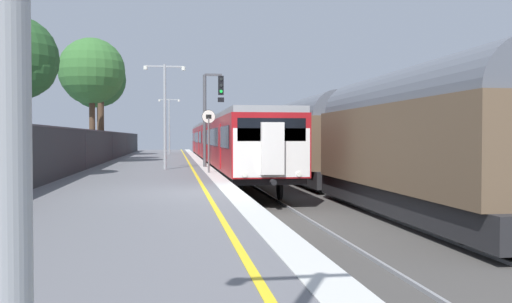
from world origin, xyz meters
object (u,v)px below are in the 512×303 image
background_tree_centre (97,82)px  background_tree_back (91,74)px  platform_lamp_mid (165,107)px  background_tree_left (99,75)px  platform_lamp_far (169,121)px  speed_limit_sign (209,133)px  freight_train_adjacent_track (345,138)px  signal_gantry (210,109)px  commuter_train_at_platform (222,141)px  background_tree_right (18,61)px

background_tree_centre → background_tree_back: background_tree_centre is taller
platform_lamp_mid → background_tree_left: background_tree_left is taller
platform_lamp_mid → background_tree_left: 12.42m
platform_lamp_mid → background_tree_back: 8.71m
background_tree_left → platform_lamp_far: bearing=72.2°
platform_lamp_far → background_tree_centre: size_ratio=0.60×
platform_lamp_mid → background_tree_centre: bearing=106.1°
platform_lamp_mid → speed_limit_sign: bearing=-56.9°
freight_train_adjacent_track → background_tree_left: background_tree_left is taller
signal_gantry → background_tree_back: background_tree_back is taller
background_tree_back → platform_lamp_far: bearing=76.2°
freight_train_adjacent_track → signal_gantry: bearing=133.2°
background_tree_left → background_tree_centre: size_ratio=0.86×
commuter_train_at_platform → freight_train_adjacent_track: (4.00, -15.54, 0.27)m
speed_limit_sign → platform_lamp_mid: (-1.93, 2.96, 1.28)m
commuter_train_at_platform → platform_lamp_far: platform_lamp_far is taller
background_tree_centre → platform_lamp_far: bearing=39.7°
commuter_train_at_platform → speed_limit_sign: bearing=-97.2°
signal_gantry → platform_lamp_far: size_ratio=0.94×
platform_lamp_mid → background_tree_centre: 21.49m
background_tree_left → background_tree_back: size_ratio=1.00×
speed_limit_sign → platform_lamp_far: bearing=93.9°
speed_limit_sign → background_tree_centre: bearing=108.5°
freight_train_adjacent_track → background_tree_centre: 28.29m
speed_limit_sign → background_tree_right: (-7.20, -2.42, 2.62)m
background_tree_centre → background_tree_right: 25.86m
signal_gantry → background_tree_right: bearing=-136.1°
background_tree_back → platform_lamp_mid: bearing=-57.8°
background_tree_right → background_tree_left: bearing=87.4°
commuter_train_at_platform → platform_lamp_mid: (-3.77, -11.64, 1.76)m
freight_train_adjacent_track → background_tree_back: background_tree_back is taller
signal_gantry → background_tree_left: 11.86m
commuter_train_at_platform → speed_limit_sign: 14.72m
platform_lamp_far → background_tree_right: size_ratio=0.86×
background_tree_left → background_tree_back: bearing=-89.5°
commuter_train_at_platform → background_tree_right: background_tree_right is taller
signal_gantry → platform_lamp_mid: bearing=-140.1°
commuter_train_at_platform → background_tree_left: bearing=-177.3°
speed_limit_sign → background_tree_centre: 25.05m
commuter_train_at_platform → signal_gantry: 9.98m
commuter_train_at_platform → signal_gantry: bearing=-98.6°
background_tree_right → background_tree_centre: bearing=91.4°
freight_train_adjacent_track → platform_lamp_far: bearing=104.9°
freight_train_adjacent_track → speed_limit_sign: (-5.85, 0.95, 0.21)m
freight_train_adjacent_track → speed_limit_sign: freight_train_adjacent_track is taller
signal_gantry → background_tree_right: (-7.58, -7.30, 1.32)m
commuter_train_at_platform → platform_lamp_far: bearing=105.4°
freight_train_adjacent_track → platform_lamp_far: 30.28m
commuter_train_at_platform → platform_lamp_mid: 12.36m
background_tree_centre → background_tree_back: size_ratio=1.15×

